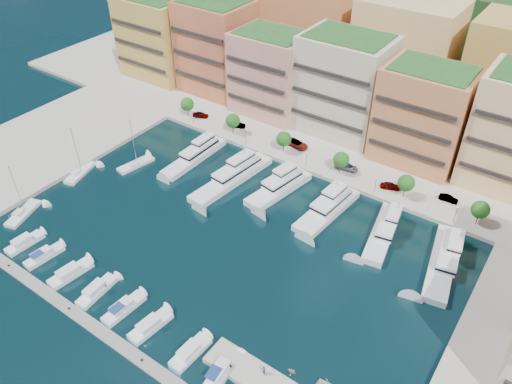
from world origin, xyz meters
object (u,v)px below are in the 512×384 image
tree_5 (480,210)px  yacht_2 (234,175)px  tree_2 (284,139)px  lamppost_4 (456,212)px  cruiser_3 (97,291)px  car_4 (390,186)px  lamppost_2 (307,156)px  cruiser_7 (221,373)px  yacht_3 (280,186)px  cruiser_5 (150,326)px  yacht_1 (196,155)px  lamppost_3 (376,182)px  tender_1 (292,371)px  car_3 (346,166)px  tree_4 (406,183)px  sailboat_2 (136,165)px  yacht_4 (329,208)px  cruiser_2 (70,273)px  car_0 (201,115)px  lamppost_0 (193,114)px  car_5 (448,198)px  yacht_6 (444,259)px  cruiser_0 (24,243)px  cruiser_4 (124,309)px  person_0 (264,370)px  lamppost_1 (246,134)px  cruiser_6 (190,352)px  yacht_5 (384,230)px  sailboat_0 (23,214)px  cruiser_1 (44,256)px  tree_1 (233,121)px  car_2 (297,144)px  sailboat_1 (80,173)px

tree_5 → yacht_2: 54.20m
tree_2 → lamppost_4: tree_2 is taller
cruiser_3 → car_4: car_4 is taller
lamppost_2 → cruiser_7: size_ratio=0.49×
yacht_3 → cruiser_5: yacht_3 is taller
tree_2 → yacht_1: (-16.96, -14.01, -3.65)m
lamppost_3 → tender_1: (8.62, -49.11, -3.43)m
lamppost_2 → car_3: 9.83m
tree_4 → sailboat_2: size_ratio=0.43×
yacht_3 → yacht_4: same height
tree_4 → cruiser_2: tree_4 is taller
car_0 → lamppost_2: bearing=-116.9°
lamppost_0 → car_5: size_ratio=1.01×
tree_2 → yacht_4: size_ratio=0.29×
lamppost_3 → car_3: lamppost_3 is taller
lamppost_2 → yacht_6: (38.03, -11.96, -2.62)m
yacht_2 → cruiser_0: (-21.06, -42.43, -0.66)m
yacht_4 → lamppost_3: bearing=62.6°
car_3 → car_0: bearing=80.5°
cruiser_4 → car_3: (12.55, 60.20, 1.28)m
car_4 → person_0: size_ratio=2.37×
lamppost_0 → person_0: lamppost_0 is taller
lamppost_0 → lamppost_3: size_ratio=1.00×
lamppost_1 → tree_4: bearing=3.1°
yacht_2 → cruiser_6: bearing=-61.3°
cruiser_3 → lamppost_0: bearing=114.1°
lamppost_0 → lamppost_4: bearing=0.0°
tree_4 → yacht_3: tree_4 is taller
lamppost_0 → car_4: bearing=3.4°
tree_4 → cruiser_3: tree_4 is taller
yacht_5 → cruiser_5: yacht_5 is taller
lamppost_2 → car_3: (8.57, 4.39, -1.98)m
car_0 → cruiser_0: bearing=162.9°
yacht_1 → sailboat_0: bearing=-113.1°
yacht_6 → cruiser_4: size_ratio=2.59×
yacht_6 → cruiser_1: yacht_6 is taller
car_4 → cruiser_2: bearing=124.1°
cruiser_7 → car_4: 59.25m
lamppost_1 → car_0: lamppost_1 is taller
cruiser_7 → yacht_1: bearing=134.1°
tree_1 → car_3: 32.76m
cruiser_3 → car_2: 62.27m
yacht_1 → sailboat_1: size_ratio=1.56×
yacht_2 → cruiser_7: 51.71m
car_0 → yacht_5: bearing=-124.1°
lamppost_0 → yacht_1: (11.04, -11.71, -2.73)m
lamppost_4 → car_0: bearing=176.9°
tree_4 → cruiser_6: bearing=-102.2°
tree_5 → cruiser_1: size_ratio=0.71×
cruiser_3 → cruiser_6: (22.48, 0.01, 0.00)m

